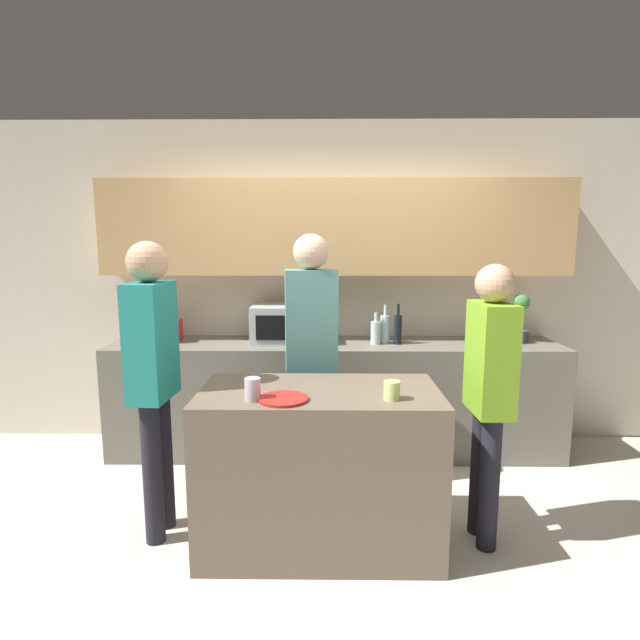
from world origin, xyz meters
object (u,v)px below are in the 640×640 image
bottle_0 (376,332)px  person_center (153,365)px  potted_plant (520,318)px  plate_on_island (283,399)px  bottle_1 (385,328)px  person_left (490,382)px  toaster (164,331)px  bottle_2 (398,329)px  person_right (311,340)px  cup_1 (392,390)px  microwave (284,324)px  cup_0 (253,389)px

bottle_0 → person_center: 1.81m
potted_plant → plate_on_island: size_ratio=1.52×
bottle_0 → bottle_1: size_ratio=0.82×
bottle_1 → person_center: (-1.45, -1.22, 0.01)m
plate_on_island → person_center: 0.81m
bottle_0 → person_left: 1.32m
toaster → bottle_2: size_ratio=0.80×
plate_on_island → person_right: person_right is taller
cup_1 → potted_plant: bearing=50.6°
plate_on_island → cup_1: (0.56, 0.02, 0.04)m
bottle_2 → microwave: bearing=175.4°
potted_plant → cup_1: bearing=-129.4°
bottle_0 → toaster: bearing=177.4°
cup_0 → cup_1: 0.72m
cup_1 → person_left: 0.60m
potted_plant → plate_on_island: 2.34m
toaster → bottle_1: 1.79m
potted_plant → person_center: size_ratio=0.23×
plate_on_island → cup_0: (-0.16, -0.00, 0.05)m
plate_on_island → cup_0: size_ratio=2.20×
bottle_2 → cup_1: bearing=-99.2°
person_center → toaster: bearing=-160.9°
cup_1 → bottle_0: bearing=87.8°
bottle_2 → cup_1: 1.43m
cup_0 → cup_1: bearing=1.8°
bottle_2 → person_center: bearing=-142.8°
bottle_0 → person_left: bearing=-67.2°
bottle_2 → plate_on_island: 1.64m
microwave → bottle_2: size_ratio=1.61×
cup_0 → person_center: person_center is taller
bottle_0 → bottle_1: 0.10m
cup_1 → person_center: size_ratio=0.06×
potted_plant → bottle_2: bearing=-175.7°
person_left → person_right: (-1.01, 0.58, 0.12)m
microwave → toaster: 0.98m
toaster → plate_on_island: 1.86m
microwave → cup_1: size_ratio=5.30×
plate_on_island → person_center: bearing=161.4°
toaster → person_right: bearing=-30.5°
bottle_1 → cup_1: size_ratio=3.14×
toaster → cup_1: (1.66, -1.49, -0.04)m
cup_0 → person_center: (-0.60, 0.26, 0.06)m
plate_on_island → cup_1: 0.56m
microwave → person_left: bearing=-46.1°
microwave → bottle_2: 0.91m
bottle_0 → cup_0: 1.63m
person_right → potted_plant: bearing=-162.7°
potted_plant → toaster: bearing=180.0°
bottle_0 → person_right: 0.81m
person_right → cup_0: bearing=64.7°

